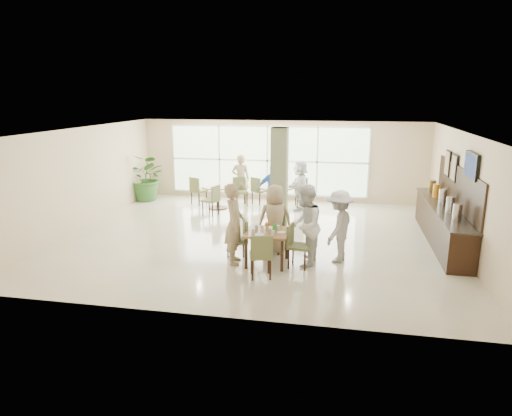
% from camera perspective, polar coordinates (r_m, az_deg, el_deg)
% --- Properties ---
extents(ground, '(10.00, 10.00, 0.00)m').
position_cam_1_polar(ground, '(12.11, 0.16, -3.65)').
color(ground, beige).
rests_on(ground, ground).
extents(room_shell, '(10.00, 10.00, 10.00)m').
position_cam_1_polar(room_shell, '(11.70, 0.17, 4.31)').
color(room_shell, white).
rests_on(room_shell, ground).
extents(window_bank, '(7.00, 0.04, 7.00)m').
position_cam_1_polar(window_bank, '(16.17, 1.42, 5.93)').
color(window_bank, silver).
rests_on(window_bank, ground).
extents(column, '(0.45, 0.45, 2.80)m').
position_cam_1_polar(column, '(12.86, 2.94, 3.81)').
color(column, '#626A4A').
rests_on(column, ground).
extents(main_table, '(0.93, 0.93, 0.75)m').
position_cam_1_polar(main_table, '(10.07, 1.40, -3.46)').
color(main_table, brown).
rests_on(main_table, ground).
extents(round_table_left, '(1.05, 1.05, 0.75)m').
position_cam_1_polar(round_table_left, '(15.07, -4.80, 2.06)').
color(round_table_left, brown).
rests_on(round_table_left, ground).
extents(round_table_right, '(1.16, 1.16, 0.75)m').
position_cam_1_polar(round_table_right, '(14.97, 2.56, 2.10)').
color(round_table_right, brown).
rests_on(round_table_right, ground).
extents(chairs_main_table, '(1.97, 2.13, 0.95)m').
position_cam_1_polar(chairs_main_table, '(10.12, 1.45, -4.43)').
color(chairs_main_table, olive).
rests_on(chairs_main_table, ground).
extents(chairs_table_left, '(2.06, 2.00, 0.95)m').
position_cam_1_polar(chairs_table_left, '(15.12, -4.93, 1.76)').
color(chairs_table_left, olive).
rests_on(chairs_table_left, ground).
extents(chairs_table_right, '(2.04, 1.92, 0.95)m').
position_cam_1_polar(chairs_table_right, '(15.02, 2.87, 1.70)').
color(chairs_table_right, olive).
rests_on(chairs_table_right, ground).
extents(tabletop_clutter, '(0.74, 0.76, 0.21)m').
position_cam_1_polar(tabletop_clutter, '(10.00, 1.46, -2.64)').
color(tabletop_clutter, white).
rests_on(tabletop_clutter, main_table).
extents(buffet_counter, '(0.64, 4.70, 1.95)m').
position_cam_1_polar(buffet_counter, '(12.50, 22.31, -1.53)').
color(buffet_counter, black).
rests_on(buffet_counter, ground).
extents(wall_tv, '(0.06, 1.00, 0.58)m').
position_cam_1_polar(wall_tv, '(11.18, 25.32, 4.83)').
color(wall_tv, black).
rests_on(wall_tv, ground).
extents(framed_art_a, '(0.05, 0.55, 0.70)m').
position_cam_1_polar(framed_art_a, '(12.76, 23.53, 4.63)').
color(framed_art_a, black).
rests_on(framed_art_a, ground).
extents(framed_art_b, '(0.05, 0.55, 0.70)m').
position_cam_1_polar(framed_art_b, '(13.54, 22.84, 5.18)').
color(framed_art_b, black).
rests_on(framed_art_b, ground).
extents(potted_plant, '(1.67, 1.67, 1.66)m').
position_cam_1_polar(potted_plant, '(16.58, -13.45, 3.75)').
color(potted_plant, '#2E5F26').
rests_on(potted_plant, ground).
extents(teen_left, '(0.52, 0.72, 1.81)m').
position_cam_1_polar(teen_left, '(10.05, -2.73, -1.99)').
color(teen_left, tan).
rests_on(teen_left, ground).
extents(teen_far, '(0.91, 0.68, 1.65)m').
position_cam_1_polar(teen_far, '(10.71, 2.40, -1.43)').
color(teen_far, tan).
rests_on(teen_far, ground).
extents(teen_right, '(0.74, 0.92, 1.80)m').
position_cam_1_polar(teen_right, '(9.99, 6.16, -2.19)').
color(teen_right, white).
rests_on(teen_right, ground).
extents(teen_standing, '(0.92, 1.20, 1.64)m').
position_cam_1_polar(teen_standing, '(10.34, 10.34, -2.26)').
color(teen_standing, '#AFB0B2').
rests_on(teen_standing, ground).
extents(adult_a, '(1.00, 0.63, 1.64)m').
position_cam_1_polar(adult_a, '(14.04, 2.10, 2.27)').
color(adult_a, '#4680D3').
rests_on(adult_a, ground).
extents(adult_b, '(0.83, 1.57, 1.63)m').
position_cam_1_polar(adult_b, '(14.87, 5.55, 2.86)').
color(adult_b, white).
rests_on(adult_b, ground).
extents(adult_standing, '(0.69, 0.52, 1.70)m').
position_cam_1_polar(adult_standing, '(15.68, -1.93, 3.64)').
color(adult_standing, tan).
rests_on(adult_standing, ground).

